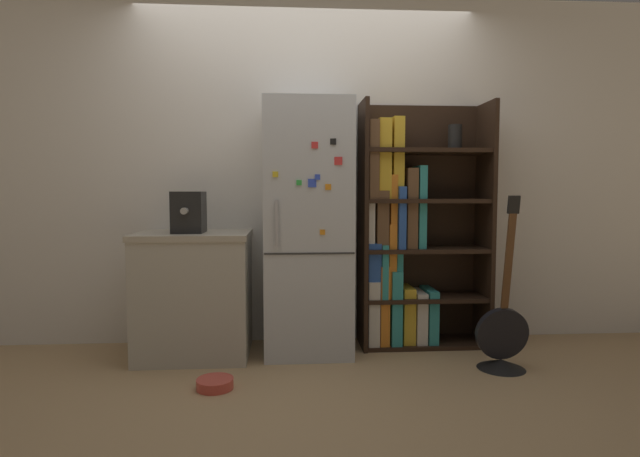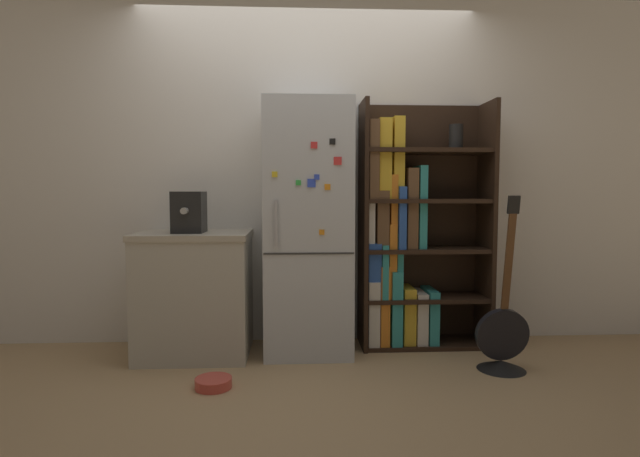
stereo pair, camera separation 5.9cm
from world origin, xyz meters
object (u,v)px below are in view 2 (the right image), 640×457
at_px(refrigerator, 308,228).
at_px(pet_bowl, 213,382).
at_px(guitar, 502,345).
at_px(bookshelf, 406,240).
at_px(espresso_machine, 189,212).

xyz_separation_m(refrigerator, pet_bowl, (-0.57, -0.66, -0.85)).
bearing_deg(guitar, refrigerator, 159.81).
bearing_deg(bookshelf, guitar, -49.05).
bearing_deg(bookshelf, pet_bowl, -149.04).
distance_m(espresso_machine, guitar, 2.24).
relative_size(bookshelf, guitar, 1.60).
relative_size(refrigerator, guitar, 1.58).
bearing_deg(pet_bowl, refrigerator, 49.03).
bearing_deg(espresso_machine, pet_bowl, -67.43).
distance_m(refrigerator, espresso_machine, 0.82).
bearing_deg(refrigerator, espresso_machine, -175.11).
height_order(espresso_machine, guitar, espresso_machine).
relative_size(refrigerator, bookshelf, 0.99).
bearing_deg(guitar, espresso_machine, 169.38).
height_order(bookshelf, guitar, bookshelf).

